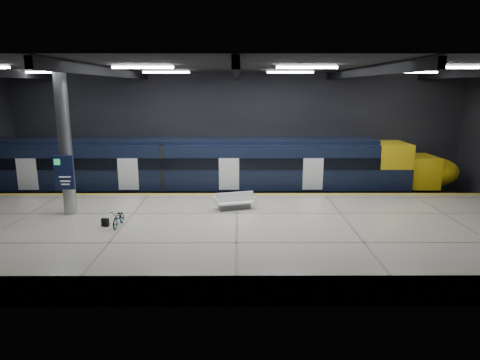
{
  "coord_description": "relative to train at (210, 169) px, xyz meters",
  "views": [
    {
      "loc": [
        0.08,
        -20.81,
        7.04
      ],
      "look_at": [
        0.16,
        1.5,
        2.2
      ],
      "focal_mm": 32.0,
      "sensor_mm": 36.0,
      "label": 1
    }
  ],
  "objects": [
    {
      "name": "train",
      "position": [
        0.0,
        0.0,
        0.0
      ],
      "size": [
        29.4,
        2.84,
        3.79
      ],
      "color": "black",
      "rests_on": "ground"
    },
    {
      "name": "platform",
      "position": [
        1.69,
        -8.0,
        -1.51
      ],
      "size": [
        30.0,
        11.0,
        1.1
      ],
      "primitive_type": "cube",
      "color": "beige",
      "rests_on": "ground"
    },
    {
      "name": "bench",
      "position": [
        1.57,
        -5.77,
        -0.65
      ],
      "size": [
        2.12,
        1.32,
        0.87
      ],
      "rotation": [
        0.0,
        0.0,
        0.28
      ],
      "color": "#595B60",
      "rests_on": "platform"
    },
    {
      "name": "bicycle",
      "position": [
        -3.46,
        -8.44,
        -0.58
      ],
      "size": [
        0.54,
        1.44,
        0.75
      ],
      "primitive_type": "imported",
      "rotation": [
        0.0,
        0.0,
        -0.03
      ],
      "color": "#99999E",
      "rests_on": "platform"
    },
    {
      "name": "ground",
      "position": [
        1.69,
        -5.5,
        -2.06
      ],
      "size": [
        30.0,
        30.0,
        0.0
      ],
      "primitive_type": "plane",
      "color": "black",
      "rests_on": "ground"
    },
    {
      "name": "safety_strip",
      "position": [
        1.69,
        -2.75,
        -0.95
      ],
      "size": [
        30.0,
        0.4,
        0.01
      ],
      "primitive_type": "cube",
      "color": "gold",
      "rests_on": "platform"
    },
    {
      "name": "info_column",
      "position": [
        -6.31,
        -6.52,
        2.4
      ],
      "size": [
        0.9,
        0.78,
        6.9
      ],
      "color": "#9EA0A5",
      "rests_on": "platform"
    },
    {
      "name": "rails",
      "position": [
        1.69,
        0.0,
        -1.98
      ],
      "size": [
        30.0,
        1.52,
        0.16
      ],
      "color": "gray",
      "rests_on": "ground"
    },
    {
      "name": "pannier_bag",
      "position": [
        -4.06,
        -8.44,
        -0.78
      ],
      "size": [
        0.34,
        0.27,
        0.35
      ],
      "primitive_type": "cube",
      "rotation": [
        0.0,
        0.0,
        -0.34
      ],
      "color": "black",
      "rests_on": "platform"
    },
    {
      "name": "room_shell",
      "position": [
        1.69,
        -5.49,
        3.66
      ],
      "size": [
        30.1,
        16.1,
        8.05
      ],
      "color": "black",
      "rests_on": "ground"
    }
  ]
}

